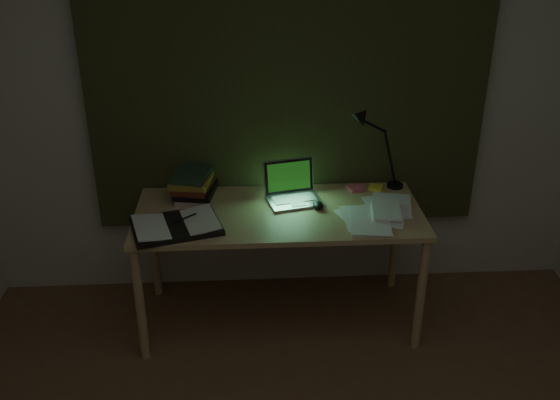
# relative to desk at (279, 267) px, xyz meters

# --- Properties ---
(wall_back) EXTENTS (3.50, 0.00, 2.50)m
(wall_back) POSITION_rel_desk_xyz_m (0.07, 0.41, 0.90)
(wall_back) COLOR beige
(wall_back) RESTS_ON ground
(curtain) EXTENTS (2.20, 0.06, 2.00)m
(curtain) POSITION_rel_desk_xyz_m (0.07, 0.37, 1.10)
(curtain) COLOR #2F351A
(curtain) RESTS_ON wall_back
(desk) EXTENTS (1.52, 0.67, 0.70)m
(desk) POSITION_rel_desk_xyz_m (0.00, 0.00, 0.00)
(desk) COLOR tan
(desk) RESTS_ON floor
(laptop) EXTENTS (0.35, 0.38, 0.20)m
(laptop) POSITION_rel_desk_xyz_m (0.09, 0.10, 0.45)
(laptop) COLOR silver
(laptop) RESTS_ON desk
(open_textbook) EXTENTS (0.50, 0.41, 0.04)m
(open_textbook) POSITION_rel_desk_xyz_m (-0.53, -0.16, 0.37)
(open_textbook) COLOR white
(open_textbook) RESTS_ON desk
(book_stack) EXTENTS (0.25, 0.28, 0.16)m
(book_stack) POSITION_rel_desk_xyz_m (-0.46, 0.19, 0.43)
(book_stack) COLOR white
(book_stack) RESTS_ON desk
(loose_papers) EXTENTS (0.34, 0.36, 0.02)m
(loose_papers) POSITION_rel_desk_xyz_m (0.52, -0.05, 0.36)
(loose_papers) COLOR white
(loose_papers) RESTS_ON desk
(mouse) EXTENTS (0.06, 0.09, 0.03)m
(mouse) POSITION_rel_desk_xyz_m (0.21, 0.02, 0.36)
(mouse) COLOR black
(mouse) RESTS_ON desk
(sticky_yellow) EXTENTS (0.10, 0.10, 0.02)m
(sticky_yellow) POSITION_rel_desk_xyz_m (0.57, 0.25, 0.36)
(sticky_yellow) COLOR yellow
(sticky_yellow) RESTS_ON desk
(sticky_pink) EXTENTS (0.10, 0.10, 0.02)m
(sticky_pink) POSITION_rel_desk_xyz_m (0.45, 0.24, 0.36)
(sticky_pink) COLOR #FC6276
(sticky_pink) RESTS_ON desk
(desk_lamp) EXTENTS (0.36, 0.29, 0.50)m
(desk_lamp) POSITION_rel_desk_xyz_m (0.69, 0.27, 0.60)
(desk_lamp) COLOR black
(desk_lamp) RESTS_ON desk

